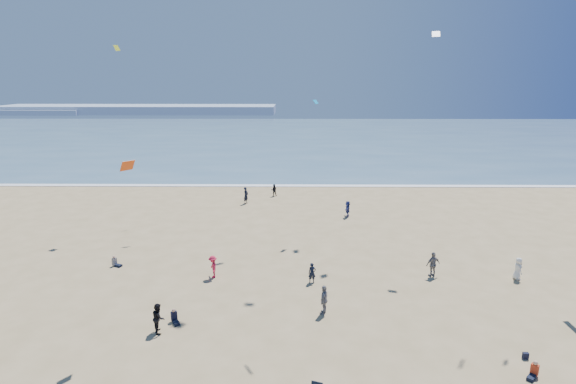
{
  "coord_description": "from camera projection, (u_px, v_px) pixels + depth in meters",
  "views": [
    {
      "loc": [
        2.22,
        -13.05,
        13.97
      ],
      "look_at": [
        2.0,
        8.0,
        8.61
      ],
      "focal_mm": 28.0,
      "sensor_mm": 36.0,
      "label": 1
    }
  ],
  "objects": [
    {
      "name": "ocean",
      "position": [
        283.0,
        137.0,
        108.16
      ],
      "size": [
        220.0,
        100.0,
        0.06
      ],
      "primitive_type": "cube",
      "color": "#476B84",
      "rests_on": "ground"
    },
    {
      "name": "surf_line",
      "position": [
        276.0,
        186.0,
        59.71
      ],
      "size": [
        220.0,
        1.2,
        0.08
      ],
      "primitive_type": "cube",
      "color": "white",
      "rests_on": "ground"
    },
    {
      "name": "headland_far",
      "position": [
        139.0,
        109.0,
        181.05
      ],
      "size": [
        110.0,
        20.0,
        3.2
      ],
      "primitive_type": "cube",
      "color": "#7A8EA8",
      "rests_on": "ground"
    },
    {
      "name": "headland_near",
      "position": [
        34.0,
        112.0,
        176.75
      ],
      "size": [
        40.0,
        14.0,
        2.0
      ],
      "primitive_type": "cube",
      "color": "#7A8EA8",
      "rests_on": "ground"
    },
    {
      "name": "standing_flyers",
      "position": [
        322.0,
        283.0,
        29.54
      ],
      "size": [
        35.04,
        43.69,
        1.94
      ],
      "color": "black",
      "rests_on": "ground"
    },
    {
      "name": "seated_group",
      "position": [
        274.0,
        367.0,
        21.64
      ],
      "size": [
        26.28,
        23.15,
        0.84
      ],
      "color": "silver",
      "rests_on": "ground"
    },
    {
      "name": "navy_bag",
      "position": [
        526.0,
        356.0,
        22.96
      ],
      "size": [
        0.28,
        0.18,
        0.34
      ],
      "primitive_type": "cube",
      "color": "black",
      "rests_on": "ground"
    },
    {
      "name": "kites_aloft",
      "position": [
        430.0,
        58.0,
        25.71
      ],
      "size": [
        37.01,
        45.21,
        29.83
      ],
      "color": "#CEF237",
      "rests_on": "ground"
    }
  ]
}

